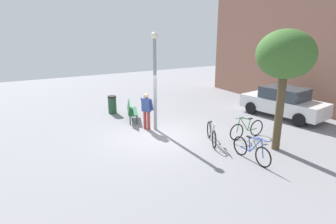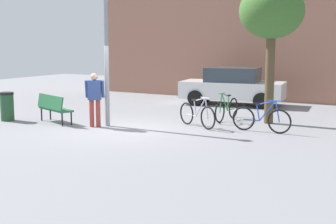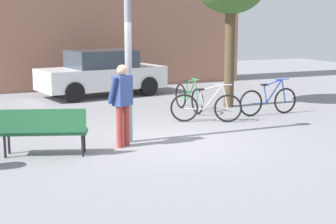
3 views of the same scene
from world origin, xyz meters
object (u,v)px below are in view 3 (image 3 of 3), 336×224
person_by_lamppost (122,100)px  bicycle_blue (269,101)px  bicycle_green (189,98)px  parked_car_white (102,73)px  park_bench (44,128)px  bicycle_silver (206,107)px  lamppost (128,24)px

person_by_lamppost → bicycle_blue: (4.79, 1.69, -0.58)m
bicycle_green → parked_car_white: 4.09m
bicycle_blue → bicycle_green: bearing=139.6°
parked_car_white → park_bench: bearing=-115.4°
park_bench → bicycle_blue: bearing=15.6°
bicycle_silver → bicycle_blue: bearing=4.7°
bicycle_blue → lamppost: bearing=-163.1°
parked_car_white → person_by_lamppost: bearing=-104.1°
parked_car_white → bicycle_silver: bearing=-79.4°
bicycle_blue → bicycle_green: size_ratio=1.00×
lamppost → park_bench: (-1.86, -0.41, -1.92)m
bicycle_blue → parked_car_white: parked_car_white is taller
lamppost → park_bench: bearing=-167.6°
park_bench → bicycle_blue: 6.64m
lamppost → bicycle_blue: size_ratio=2.37×
person_by_lamppost → park_bench: person_by_lamppost is taller
park_bench → bicycle_silver: bicycle_silver is taller
bicycle_silver → person_by_lamppost: bearing=-151.2°
bicycle_silver → lamppost: bearing=-154.3°
person_by_lamppost → park_bench: size_ratio=1.00×
bicycle_blue → parked_car_white: size_ratio=0.41×
lamppost → bicycle_silver: 3.49m
bicycle_blue → parked_car_white: bearing=119.8°
person_by_lamppost → park_bench: 1.66m
person_by_lamppost → bicycle_green: (3.10, 3.13, -0.58)m
park_bench → parked_car_white: size_ratio=0.38×
bicycle_silver → bicycle_blue: size_ratio=0.90×
lamppost → bicycle_silver: bearing=25.7°
park_bench → person_by_lamppost: bearing=3.5°
park_bench → bicycle_silver: bearing=20.3°
lamppost → bicycle_green: 4.51m
park_bench → parked_car_white: bearing=64.6°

